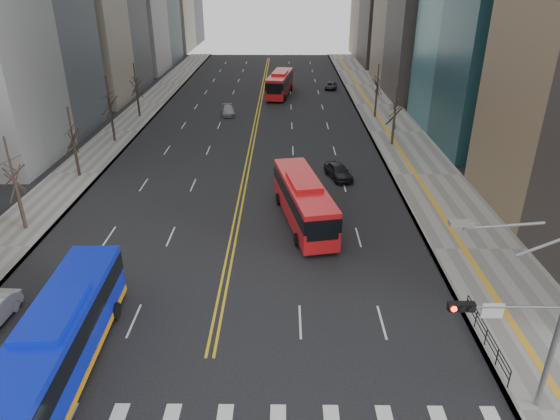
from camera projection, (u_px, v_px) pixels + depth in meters
The scene contains 12 objects.
sidewalk_right at pixel (396, 132), 61.35m from camera, with size 7.00×130.00×0.15m, color slate.
sidewalk_left at pixel (121, 131), 61.65m from camera, with size 5.00×130.00×0.15m, color slate.
centerline at pixel (258, 112), 70.56m from camera, with size 0.55×100.00×0.01m.
signal_mast at pixel (526, 320), 20.49m from camera, with size 5.37×0.37×9.39m.
pedestrian_railing at pixel (486, 334), 25.83m from camera, with size 0.06×6.06×1.02m.
street_trees at pixel (176, 115), 50.07m from camera, with size 35.20×47.20×7.60m.
blue_bus at pixel (59, 340), 23.72m from camera, with size 3.32×13.06×3.75m.
red_bus_near at pixel (304, 199), 38.48m from camera, with size 4.82×11.74×3.62m.
red_bus_far at pixel (280, 82), 79.28m from camera, with size 4.34×12.11×3.74m.
car_dark_mid at pixel (338, 171), 47.44m from camera, with size 1.71×4.26×1.45m, color black.
car_silver at pixel (228, 111), 68.87m from camera, with size 1.69×4.16×1.21m, color gray.
car_dark_far at pixel (331, 86), 84.30m from camera, with size 1.83×3.97×1.10m, color black.
Camera 1 is at (3.79, -14.67, 17.73)m, focal length 32.00 mm.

